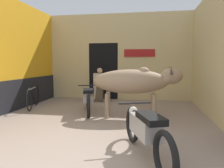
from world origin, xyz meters
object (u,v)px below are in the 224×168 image
cow (135,82)px  bicycle (33,96)px  motorcycle_near (145,130)px  motorcycle_far (88,98)px  shopkeeper_seated (100,84)px  plastic_stool (92,94)px

cow → bicycle: 3.40m
motorcycle_near → cow: bearing=97.6°
motorcycle_far → shopkeeper_seated: shopkeeper_seated is taller
motorcycle_near → shopkeeper_seated: bearing=111.2°
motorcycle_near → shopkeeper_seated: size_ratio=1.54×
shopkeeper_seated → plastic_stool: bearing=146.9°
cow → plastic_stool: (-1.82, 2.36, -0.70)m
cow → motorcycle_far: (-1.37, 0.29, -0.51)m
motorcycle_near → plastic_stool: size_ratio=4.35×
motorcycle_far → bicycle: motorcycle_far is taller
bicycle → plastic_stool: bearing=49.3°
motorcycle_far → shopkeeper_seated: 1.84m
shopkeeper_seated → plastic_stool: size_ratio=2.83×
motorcycle_near → shopkeeper_seated: (-1.78, 4.59, 0.21)m
motorcycle_near → plastic_stool: 5.30m
motorcycle_near → shopkeeper_seated: 4.93m
cow → motorcycle_near: size_ratio=1.23×
motorcycle_far → bicycle: bearing=168.8°
cow → plastic_stool: bearing=127.7°
motorcycle_far → bicycle: 1.95m
motorcycle_near → bicycle: size_ratio=1.18×
cow → motorcycle_far: bearing=168.2°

